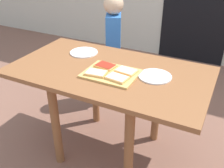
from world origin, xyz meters
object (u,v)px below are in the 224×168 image
object	(u,v)px
cutting_board	(111,74)
plate_white_right	(155,76)
pizza_slice_far_right	(126,71)
pizza_slice_far_left	(105,66)
pizza_slice_near_left	(96,73)
child_left	(113,42)
pizza_slice_near_right	(117,78)
plate_white_left	(84,52)
dining_table	(109,83)

from	to	relation	value
cutting_board	plate_white_right	distance (m)	0.30
pizza_slice_far_right	pizza_slice_far_left	bearing A→B (deg)	177.27
cutting_board	pizza_slice_near_left	world-z (taller)	pizza_slice_near_left
cutting_board	pizza_slice_near_left	size ratio (longest dim) A/B	2.37
cutting_board	child_left	xyz separation A→B (m)	(-0.38, 0.80, -0.10)
pizza_slice_far_right	pizza_slice_near_right	world-z (taller)	same
cutting_board	pizza_slice_near_right	size ratio (longest dim) A/B	2.36
pizza_slice_near_left	plate_white_left	xyz separation A→B (m)	(-0.28, 0.30, -0.02)
child_left	plate_white_left	bearing A→B (deg)	-89.00
pizza_slice_far_right	pizza_slice_near_left	bearing A→B (deg)	-145.41
pizza_slice_far_right	cutting_board	bearing A→B (deg)	-147.54
pizza_slice_far_left	dining_table	bearing A→B (deg)	-0.09
dining_table	pizza_slice_near_right	size ratio (longest dim) A/B	9.22
plate_white_left	cutting_board	bearing A→B (deg)	-33.18
dining_table	cutting_board	world-z (taller)	cutting_board
pizza_slice_near_right	pizza_slice_far_right	bearing A→B (deg)	83.84
pizza_slice_far_right	pizza_slice_near_right	size ratio (longest dim) A/B	1.00
dining_table	plate_white_left	size ratio (longest dim) A/B	6.29
pizza_slice_near_right	child_left	world-z (taller)	child_left
dining_table	plate_white_right	bearing A→B (deg)	6.54
cutting_board	plate_white_left	bearing A→B (deg)	146.82
cutting_board	pizza_slice_far_left	xyz separation A→B (m)	(-0.08, 0.06, 0.02)
cutting_board	plate_white_right	world-z (taller)	cutting_board
pizza_slice_near_left	pizza_slice_near_right	bearing A→B (deg)	0.19
dining_table	pizza_slice_near_right	world-z (taller)	pizza_slice_near_right
pizza_slice_far_right	pizza_slice_near_right	distance (m)	0.12
pizza_slice_near_left	child_left	distance (m)	0.92
plate_white_right	child_left	bearing A→B (deg)	133.19
pizza_slice_far_right	pizza_slice_near_right	bearing A→B (deg)	-96.16
pizza_slice_far_right	pizza_slice_far_left	world-z (taller)	same
plate_white_left	pizza_slice_near_left	bearing A→B (deg)	-46.49
plate_white_left	child_left	xyz separation A→B (m)	(-0.01, 0.56, -0.10)
pizza_slice_far_left	pizza_slice_near_right	distance (m)	0.20
pizza_slice_far_right	pizza_slice_near_left	distance (m)	0.21
dining_table	plate_white_right	distance (m)	0.35
pizza_slice_far_left	pizza_slice_near_right	xyz separation A→B (m)	(0.15, -0.12, 0.00)
pizza_slice_near_left	plate_white_right	size ratio (longest dim) A/B	0.68
pizza_slice_near_right	child_left	bearing A→B (deg)	117.73
pizza_slice_far_right	pizza_slice_near_left	size ratio (longest dim) A/B	1.01
dining_table	child_left	xyz separation A→B (m)	(-0.33, 0.73, 0.02)
dining_table	pizza_slice_near_left	distance (m)	0.18
cutting_board	pizza_slice_near_right	xyz separation A→B (m)	(0.08, -0.06, 0.02)
child_left	pizza_slice_far_left	bearing A→B (deg)	-67.84
pizza_slice_far_right	child_left	distance (m)	0.88
dining_table	pizza_slice_near_right	bearing A→B (deg)	-45.04
plate_white_left	plate_white_right	world-z (taller)	same
plate_white_left	pizza_slice_near_right	bearing A→B (deg)	-34.14
dining_table	plate_white_left	distance (m)	0.38
pizza_slice_far_left	plate_white_right	size ratio (longest dim) A/B	0.68
dining_table	pizza_slice_near_left	xyz separation A→B (m)	(-0.03, -0.12, 0.13)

